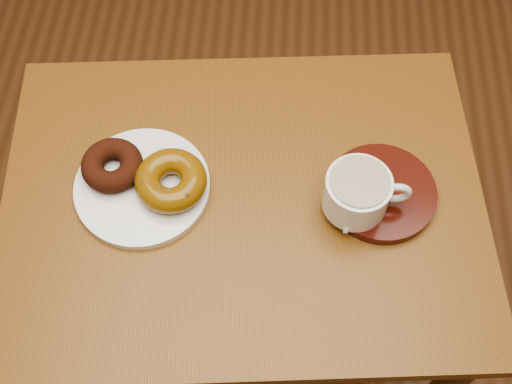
# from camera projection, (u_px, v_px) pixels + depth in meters

# --- Properties ---
(ground) EXTENTS (6.00, 6.00, 0.00)m
(ground) POSITION_uv_depth(u_px,v_px,m) (299.00, 270.00, 1.64)
(ground) COLOR brown
(ground) RESTS_ON ground
(cafe_table) EXTENTS (0.77, 0.61, 0.68)m
(cafe_table) POSITION_uv_depth(u_px,v_px,m) (244.00, 229.00, 1.06)
(cafe_table) COLOR brown
(cafe_table) RESTS_ON ground
(donut_plate) EXTENTS (0.27, 0.27, 0.01)m
(donut_plate) POSITION_uv_depth(u_px,v_px,m) (142.00, 187.00, 0.97)
(donut_plate) COLOR white
(donut_plate) RESTS_ON cafe_table
(donut_cinnamon) EXTENTS (0.12, 0.12, 0.03)m
(donut_cinnamon) POSITION_uv_depth(u_px,v_px,m) (112.00, 165.00, 0.96)
(donut_cinnamon) COLOR #38150B
(donut_cinnamon) RESTS_ON donut_plate
(donut_caramel) EXTENTS (0.12, 0.12, 0.04)m
(donut_caramel) POSITION_uv_depth(u_px,v_px,m) (171.00, 181.00, 0.94)
(donut_caramel) COLOR brown
(donut_caramel) RESTS_ON donut_plate
(saucer) EXTENTS (0.20, 0.20, 0.02)m
(saucer) POSITION_uv_depth(u_px,v_px,m) (381.00, 193.00, 0.96)
(saucer) COLOR #3B0F08
(saucer) RESTS_ON cafe_table
(coffee_cup) EXTENTS (0.13, 0.09, 0.07)m
(coffee_cup) POSITION_uv_depth(u_px,v_px,m) (358.00, 192.00, 0.91)
(coffee_cup) COLOR white
(coffee_cup) RESTS_ON saucer
(teaspoon) EXTENTS (0.02, 0.11, 0.01)m
(teaspoon) POSITION_uv_depth(u_px,v_px,m) (343.00, 182.00, 0.96)
(teaspoon) COLOR silver
(teaspoon) RESTS_ON saucer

